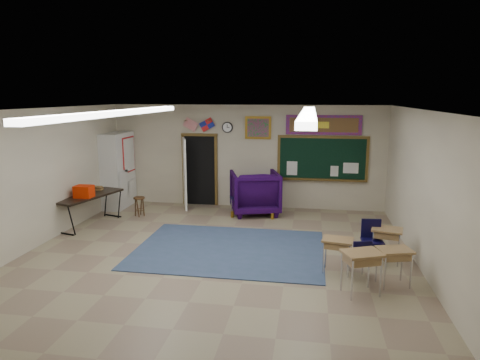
% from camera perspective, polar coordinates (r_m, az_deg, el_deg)
% --- Properties ---
extents(floor, '(9.00, 9.00, 0.00)m').
position_cam_1_polar(floor, '(8.66, -3.75, -10.99)').
color(floor, gray).
rests_on(floor, ground).
extents(back_wall, '(8.00, 0.04, 3.00)m').
position_cam_1_polar(back_wall, '(12.56, 0.82, 3.15)').
color(back_wall, beige).
rests_on(back_wall, floor).
extents(front_wall, '(8.00, 0.04, 3.00)m').
position_cam_1_polar(front_wall, '(4.18, -18.60, -14.55)').
color(front_wall, beige).
rests_on(front_wall, floor).
extents(left_wall, '(0.04, 9.00, 3.00)m').
position_cam_1_polar(left_wall, '(9.91, -27.01, -0.30)').
color(left_wall, beige).
rests_on(left_wall, floor).
extents(right_wall, '(0.04, 9.00, 3.00)m').
position_cam_1_polar(right_wall, '(8.28, 24.18, -2.14)').
color(right_wall, beige).
rests_on(right_wall, floor).
extents(ceiling, '(8.00, 9.00, 0.04)m').
position_cam_1_polar(ceiling, '(8.02, -4.02, 9.26)').
color(ceiling, beige).
rests_on(ceiling, back_wall).
extents(area_rug, '(4.00, 3.00, 0.02)m').
position_cam_1_polar(area_rug, '(9.35, -1.41, -9.19)').
color(area_rug, '#374469').
rests_on(area_rug, floor).
extents(fluorescent_strips, '(3.86, 6.00, 0.10)m').
position_cam_1_polar(fluorescent_strips, '(8.02, -4.02, 8.83)').
color(fluorescent_strips, white).
rests_on(fluorescent_strips, ceiling).
extents(doorway, '(1.10, 0.89, 2.16)m').
position_cam_1_polar(doorway, '(12.80, -5.95, 1.23)').
color(doorway, black).
rests_on(doorway, back_wall).
extents(chalkboard, '(2.55, 0.14, 1.30)m').
position_cam_1_polar(chalkboard, '(12.40, 10.91, 2.67)').
color(chalkboard, brown).
rests_on(chalkboard, back_wall).
extents(bulletin_board, '(2.10, 0.05, 0.55)m').
position_cam_1_polar(bulletin_board, '(12.30, 11.08, 7.21)').
color(bulletin_board, red).
rests_on(bulletin_board, back_wall).
extents(framed_art_print, '(0.75, 0.05, 0.65)m').
position_cam_1_polar(framed_art_print, '(12.39, 2.42, 6.98)').
color(framed_art_print, olive).
rests_on(framed_art_print, back_wall).
extents(wall_clock, '(0.32, 0.05, 0.32)m').
position_cam_1_polar(wall_clock, '(12.53, -1.70, 7.03)').
color(wall_clock, black).
rests_on(wall_clock, back_wall).
extents(wall_flags, '(1.16, 0.06, 0.70)m').
position_cam_1_polar(wall_flags, '(12.69, -5.52, 7.63)').
color(wall_flags, red).
rests_on(wall_flags, back_wall).
extents(storage_cabinet, '(0.59, 1.25, 2.20)m').
position_cam_1_polar(storage_cabinet, '(13.09, -15.91, 1.26)').
color(storage_cabinet, silver).
rests_on(storage_cabinet, floor).
extents(wingback_armchair, '(1.60, 1.63, 1.20)m').
position_cam_1_polar(wingback_armchair, '(11.96, 1.98, -1.66)').
color(wingback_armchair, '#1B042F').
rests_on(wingback_armchair, floor).
extents(student_chair_reading, '(0.62, 0.62, 0.91)m').
position_cam_1_polar(student_chair_reading, '(11.82, -0.08, -2.53)').
color(student_chair_reading, black).
rests_on(student_chair_reading, floor).
extents(student_chair_desk_a, '(0.46, 0.46, 0.76)m').
position_cam_1_polar(student_chair_desk_a, '(8.15, 15.53, -10.01)').
color(student_chair_desk_a, black).
rests_on(student_chair_desk_a, floor).
extents(student_chair_desk_b, '(0.46, 0.46, 0.85)m').
position_cam_1_polar(student_chair_desk_b, '(8.90, 17.21, -7.94)').
color(student_chair_desk_b, black).
rests_on(student_chair_desk_b, floor).
extents(student_desk_front_left, '(0.62, 0.51, 0.66)m').
position_cam_1_polar(student_desk_front_left, '(8.28, 12.83, -9.58)').
color(student_desk_front_left, olive).
rests_on(student_desk_front_left, floor).
extents(student_desk_front_right, '(0.66, 0.55, 0.69)m').
position_cam_1_polar(student_desk_front_right, '(9.05, 18.91, -7.99)').
color(student_desk_front_right, olive).
rests_on(student_desk_front_right, floor).
extents(student_desk_back_left, '(0.75, 0.67, 0.74)m').
position_cam_1_polar(student_desk_back_left, '(7.53, 15.86, -11.54)').
color(student_desk_back_left, olive).
rests_on(student_desk_back_left, floor).
extents(student_desk_back_right, '(0.65, 0.55, 0.67)m').
position_cam_1_polar(student_desk_back_right, '(8.03, 19.81, -10.62)').
color(student_desk_back_right, olive).
rests_on(student_desk_back_right, floor).
extents(folding_table, '(1.10, 2.01, 1.09)m').
position_cam_1_polar(folding_table, '(11.57, -19.40, -3.62)').
color(folding_table, black).
rests_on(folding_table, floor).
extents(wooden_stool, '(0.30, 0.30, 0.53)m').
position_cam_1_polar(wooden_stool, '(12.06, -13.26, -3.44)').
color(wooden_stool, '#452E14').
rests_on(wooden_stool, floor).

